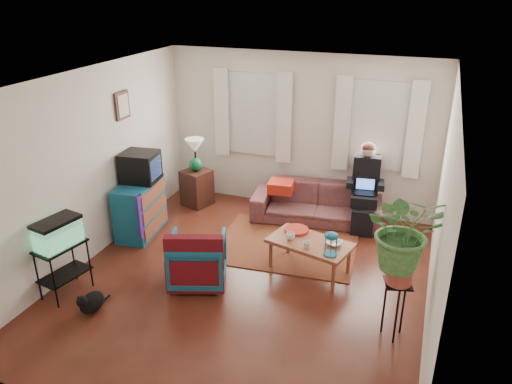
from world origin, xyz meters
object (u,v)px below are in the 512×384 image
at_px(sofa, 317,197).
at_px(aquarium_stand, 64,270).
at_px(armchair, 198,258).
at_px(coffee_table, 309,256).
at_px(dresser, 140,208).
at_px(plant_stand, 394,309).
at_px(side_table, 197,188).

bearing_deg(sofa, aquarium_stand, -135.78).
distance_m(armchair, coffee_table, 1.49).
bearing_deg(aquarium_stand, armchair, 40.30).
distance_m(dresser, aquarium_stand, 1.72).
height_order(sofa, aquarium_stand, sofa).
distance_m(sofa, dresser, 2.78).
xyz_separation_m(armchair, plant_stand, (2.48, -0.23, -0.01)).
bearing_deg(sofa, dresser, -158.19).
bearing_deg(side_table, aquarium_stand, -96.74).
height_order(side_table, plant_stand, plant_stand).
relative_size(aquarium_stand, plant_stand, 0.97).
distance_m(sofa, aquarium_stand, 3.93).
bearing_deg(dresser, sofa, 21.97).
relative_size(dresser, aquarium_stand, 1.37).
xyz_separation_m(dresser, plant_stand, (3.91, -1.15, -0.07)).
xyz_separation_m(aquarium_stand, armchair, (1.43, 0.80, 0.02)).
bearing_deg(aquarium_stand, dresser, 100.84).
distance_m(armchair, plant_stand, 2.49).
bearing_deg(coffee_table, side_table, 163.80).
xyz_separation_m(sofa, plant_stand, (1.48, -2.51, -0.05)).
xyz_separation_m(sofa, armchair, (-1.00, -2.28, -0.04)).
bearing_deg(armchair, sofa, -133.25).
bearing_deg(coffee_table, aquarium_stand, -135.66).
bearing_deg(aquarium_stand, coffee_table, 40.81).
height_order(side_table, aquarium_stand, aquarium_stand).
bearing_deg(plant_stand, armchair, 174.66).
relative_size(armchair, plant_stand, 1.02).
relative_size(sofa, dresser, 2.20).
height_order(dresser, plant_stand, dresser).
distance_m(sofa, side_table, 2.09).
distance_m(sofa, armchair, 2.49).
height_order(sofa, side_table, sofa).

